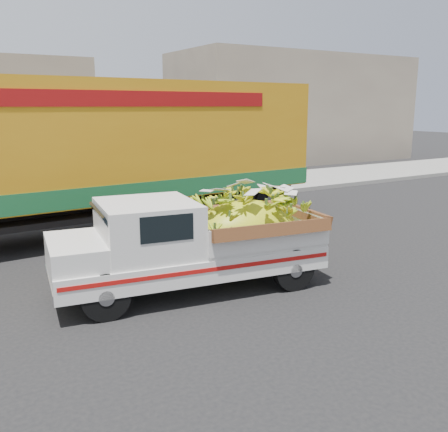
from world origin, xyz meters
TOP-DOWN VIEW (x-y plane):
  - ground at (0.00, 0.00)m, footprint 100.00×100.00m
  - curb at (0.00, 7.43)m, footprint 60.00×0.25m
  - sidewalk at (0.00, 9.53)m, footprint 60.00×4.00m
  - building_right at (14.00, 16.43)m, footprint 14.00×6.00m
  - pickup_truck at (-0.85, 0.30)m, footprint 4.87×2.35m
  - semi_trailer at (-1.38, 4.98)m, footprint 12.04×3.17m

SIDE VIEW (x-z plane):
  - ground at x=0.00m, z-range 0.00..0.00m
  - sidewalk at x=0.00m, z-range 0.00..0.14m
  - curb at x=0.00m, z-range 0.00..0.15m
  - pickup_truck at x=-0.85m, z-range 0.06..1.70m
  - semi_trailer at x=-1.38m, z-range 0.22..4.02m
  - building_right at x=14.00m, z-range 0.00..6.00m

